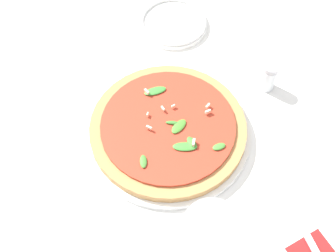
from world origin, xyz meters
The scene contains 5 objects.
ground_plane centered at (0.00, 0.00, 0.00)m, with size 6.00×6.00×0.00m, color white.
pizza_arugula_main centered at (0.02, -0.02, 0.02)m, with size 0.33×0.33×0.05m.
wine_glass centered at (0.28, -0.02, 0.12)m, with size 0.09×0.09×0.17m.
side_plate_white centered at (-0.27, 0.06, 0.01)m, with size 0.16×0.16×0.02m.
shaker_pepper centered at (-0.05, 0.21, 0.03)m, with size 0.03×0.03×0.07m.
Camera 1 is at (0.50, -0.13, 0.79)m, focal length 50.00 mm.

